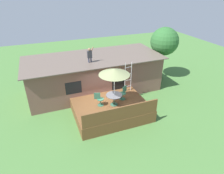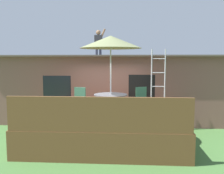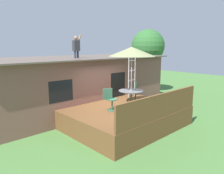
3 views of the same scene
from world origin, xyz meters
TOP-DOWN VIEW (x-y plane):
  - ground_plane at (0.00, 0.00)m, footprint 40.00×40.00m
  - house at (0.00, 3.60)m, footprint 10.50×4.50m
  - deck at (0.00, 0.00)m, footprint 4.75×3.83m
  - deck_railing at (0.00, -1.86)m, footprint 4.65×0.08m
  - patio_table at (0.19, -0.24)m, footprint 1.04×1.04m
  - patio_umbrella at (0.19, -0.24)m, footprint 1.90×1.90m
  - step_ladder at (1.81, 1.18)m, footprint 0.52×0.04m
  - person_figure at (-0.52, 2.66)m, footprint 0.47×0.20m
  - patio_chair_left at (-0.72, 0.05)m, footprint 0.61×0.44m
  - patio_chair_right at (1.04, 0.24)m, footprint 0.58×0.44m
  - backyard_tree at (6.38, 3.72)m, footprint 2.40×2.40m

SIDE VIEW (x-z plane):
  - ground_plane at x=0.00m, z-range 0.00..0.00m
  - deck at x=0.00m, z-range 0.00..0.80m
  - deck_railing at x=0.00m, z-range 0.80..1.70m
  - patio_chair_left at x=-0.72m, z-range 0.80..1.72m
  - patio_chair_right at x=1.04m, z-range 0.80..1.72m
  - patio_table at x=0.19m, z-range 1.01..1.76m
  - house at x=0.00m, z-range 0.01..2.80m
  - step_ladder at x=1.81m, z-range 0.80..3.00m
  - patio_umbrella at x=0.19m, z-range 1.88..4.42m
  - backyard_tree at x=6.38m, z-range 1.06..5.63m
  - person_figure at x=-0.52m, z-range 2.85..3.96m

